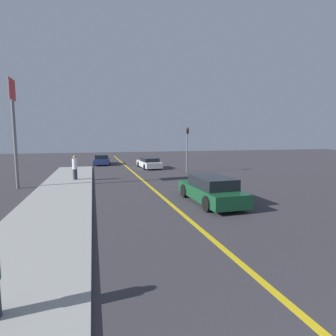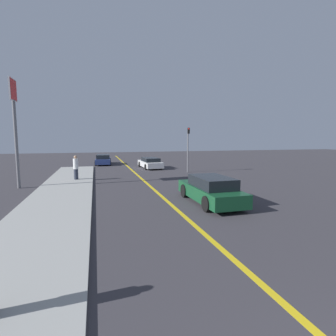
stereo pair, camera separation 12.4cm
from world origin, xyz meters
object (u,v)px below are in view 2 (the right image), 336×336
at_px(car_near_right_lane, 211,190).
at_px(traffic_light, 188,145).
at_px(car_far_distant, 103,160).
at_px(roadside_sign, 14,111).
at_px(pedestrian_mid_group, 76,167).
at_px(car_ahead_center, 150,163).

distance_m(car_near_right_lane, traffic_light, 11.85).
bearing_deg(car_near_right_lane, traffic_light, 75.37).
relative_size(car_near_right_lane, car_far_distant, 1.00).
height_order(car_near_right_lane, roadside_sign, roadside_sign).
height_order(car_far_distant, pedestrian_mid_group, pedestrian_mid_group).
bearing_deg(car_near_right_lane, pedestrian_mid_group, 127.40).
distance_m(pedestrian_mid_group, traffic_light, 10.27).
bearing_deg(car_ahead_center, traffic_light, -61.62).
bearing_deg(pedestrian_mid_group, car_near_right_lane, -52.20).
distance_m(traffic_light, roadside_sign, 14.21).
distance_m(car_ahead_center, car_far_distant, 7.22).
xyz_separation_m(car_near_right_lane, roadside_sign, (-10.41, 6.90, 4.27)).
xyz_separation_m(car_far_distant, roadside_sign, (-5.77, -14.28, 4.34)).
relative_size(car_ahead_center, pedestrian_mid_group, 2.60).
height_order(car_near_right_lane, car_ahead_center, car_near_right_lane).
xyz_separation_m(car_near_right_lane, car_ahead_center, (0.16, 15.78, -0.11)).
height_order(pedestrian_mid_group, traffic_light, traffic_light).
bearing_deg(roadside_sign, traffic_light, 18.49).
distance_m(car_ahead_center, roadside_sign, 14.48).
bearing_deg(pedestrian_mid_group, car_ahead_center, 43.25).
bearing_deg(car_near_right_lane, car_far_distant, 101.96).
xyz_separation_m(car_far_distant, pedestrian_mid_group, (-2.37, -12.14, 0.44)).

